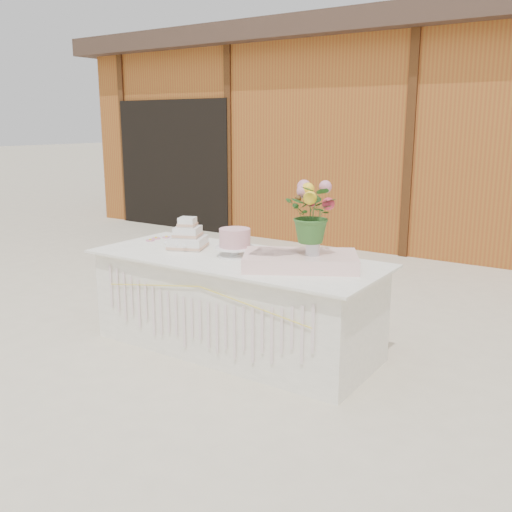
{
  "coord_description": "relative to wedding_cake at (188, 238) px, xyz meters",
  "views": [
    {
      "loc": [
        2.59,
        -3.58,
        1.81
      ],
      "look_at": [
        0.0,
        0.3,
        0.72
      ],
      "focal_mm": 40.0,
      "sensor_mm": 36.0,
      "label": 1
    }
  ],
  "objects": [
    {
      "name": "barn",
      "position": [
        0.52,
        5.95,
        0.82
      ],
      "size": [
        12.6,
        4.6,
        3.3
      ],
      "color": "brown",
      "rests_on": "ground"
    },
    {
      "name": "loose_flowers",
      "position": [
        -0.49,
        0.06,
        -0.08
      ],
      "size": [
        0.23,
        0.41,
        0.02
      ],
      "primitive_type": null,
      "rotation": [
        0.0,
        0.0,
        0.19
      ],
      "color": "pink",
      "rests_on": "cake_table"
    },
    {
      "name": "satin_runner",
      "position": [
        1.13,
        -0.05,
        -0.04
      ],
      "size": [
        0.96,
        0.82,
        0.1
      ],
      "primitive_type": "cube",
      "rotation": [
        0.0,
        0.0,
        0.51
      ],
      "color": "#FFCECD",
      "rests_on": "cake_table"
    },
    {
      "name": "pink_cake_stand",
      "position": [
        0.52,
        -0.04,
        0.04
      ],
      "size": [
        0.31,
        0.31,
        0.23
      ],
      "color": "white",
      "rests_on": "cake_table"
    },
    {
      "name": "ground",
      "position": [
        0.53,
        -0.05,
        -0.86
      ],
      "size": [
        80.0,
        80.0,
        0.0
      ],
      "primitive_type": "plane",
      "color": "beige",
      "rests_on": "ground"
    },
    {
      "name": "cake_table",
      "position": [
        0.53,
        -0.05,
        -0.47
      ],
      "size": [
        2.4,
        1.0,
        0.77
      ],
      "color": "white",
      "rests_on": "ground"
    },
    {
      "name": "wedding_cake",
      "position": [
        0.0,
        0.0,
        0.0
      ],
      "size": [
        0.39,
        0.39,
        0.27
      ],
      "rotation": [
        0.0,
        0.0,
        0.39
      ],
      "color": "white",
      "rests_on": "cake_table"
    },
    {
      "name": "flower_vase",
      "position": [
        1.22,
        -0.05,
        0.08
      ],
      "size": [
        0.1,
        0.1,
        0.14
      ],
      "primitive_type": "cylinder",
      "color": "silver",
      "rests_on": "satin_runner"
    },
    {
      "name": "bouquet",
      "position": [
        1.22,
        -0.05,
        0.37
      ],
      "size": [
        0.41,
        0.36,
        0.42
      ],
      "primitive_type": "imported",
      "rotation": [
        0.0,
        0.0,
        0.1
      ],
      "color": "#316026",
      "rests_on": "flower_vase"
    }
  ]
}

